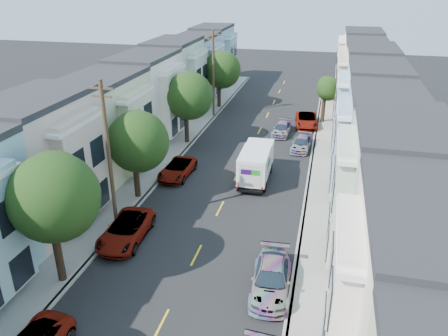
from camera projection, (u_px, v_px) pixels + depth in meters
name	position (u px, v px, depth m)	size (l,w,h in m)	color
ground	(196.00, 255.00, 26.86)	(160.00, 160.00, 0.00)	black
road_slab	(244.00, 162.00, 40.17)	(12.00, 70.00, 0.02)	black
curb_left	(181.00, 155.00, 41.44)	(0.30, 70.00, 0.15)	gray
curb_right	(310.00, 168.00, 38.85)	(0.30, 70.00, 0.15)	gray
sidewalk_left	(168.00, 154.00, 41.72)	(2.60, 70.00, 0.15)	gray
sidewalk_right	(325.00, 169.00, 38.57)	(2.60, 70.00, 0.15)	gray
centerline	(244.00, 162.00, 40.18)	(0.12, 70.00, 0.01)	gold
townhouse_row_left	(132.00, 151.00, 42.57)	(5.00, 70.00, 8.50)	#96AEC5
townhouse_row_right	(370.00, 174.00, 37.78)	(5.00, 70.00, 8.50)	#96AEC5
tree_b	(53.00, 198.00, 22.39)	(4.70, 4.70, 7.72)	black
tree_c	(137.00, 142.00, 31.86)	(4.54, 4.54, 6.92)	black
tree_d	(188.00, 96.00, 42.61)	(4.70, 4.70, 7.30)	black
tree_e	(221.00, 70.00, 54.51)	(4.70, 4.70, 7.24)	black
tree_far_r	(328.00, 89.00, 49.13)	(2.74, 2.74, 5.40)	black
utility_pole_near	(109.00, 157.00, 27.89)	(1.60, 0.26, 10.00)	#42301E
utility_pole_far	(213.00, 74.00, 50.97)	(1.60, 0.26, 10.00)	#42301E
fedex_truck	(256.00, 163.00, 36.03)	(2.28, 5.92, 2.84)	silver
lead_sedan	(282.00, 129.00, 46.80)	(1.73, 4.11, 1.23)	black
parked_left_c	(126.00, 230.00, 28.13)	(2.45, 5.31, 1.47)	silver
parked_left_d	(177.00, 169.00, 37.09)	(2.20, 4.78, 1.33)	#40050F
parked_right_b	(271.00, 279.00, 23.62)	(2.08, 4.95, 1.48)	silver
parked_right_c	(302.00, 144.00, 42.78)	(1.72, 4.10, 1.23)	black
parked_right_d	(307.00, 120.00, 49.27)	(2.40, 5.20, 1.45)	black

